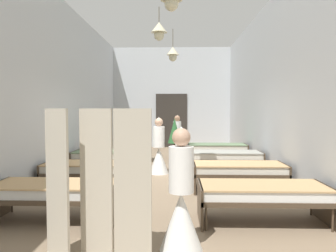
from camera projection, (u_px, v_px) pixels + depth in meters
ground_plane at (165, 182)px, 7.73m from camera, size 5.83×14.33×0.10m
room_shell at (167, 89)px, 8.83m from camera, size 5.63×13.93×4.47m
bed_left_row_0 at (55, 192)px, 4.91m from camera, size 1.90×0.84×0.57m
bed_right_row_0 at (263, 193)px, 4.81m from camera, size 1.90×0.84×0.57m
bed_left_row_1 at (90, 169)px, 6.81m from camera, size 1.90×0.84×0.57m
bed_right_row_1 at (239, 170)px, 6.71m from camera, size 1.90×0.84×0.57m
bed_left_row_2 at (109, 156)px, 8.71m from camera, size 1.90×0.84×0.57m
bed_right_row_2 at (225, 156)px, 8.61m from camera, size 1.90×0.84×0.57m
bed_left_row_3 at (121, 148)px, 10.60m from camera, size 1.90×0.84×0.57m
bed_right_row_3 at (217, 148)px, 10.50m from camera, size 1.90×0.84×0.57m
nurse_near_aisle at (181, 206)px, 3.86m from camera, size 0.52×0.52×1.49m
nurse_mid_aisle at (177, 140)px, 12.23m from camera, size 0.52×0.52×1.49m
nurse_far_aisle at (159, 154)px, 8.51m from camera, size 0.52×0.52×1.49m
potted_plant at (175, 135)px, 11.30m from camera, size 0.47×0.47×1.39m
privacy_screen at (95, 185)px, 3.58m from camera, size 1.23×0.29×1.70m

